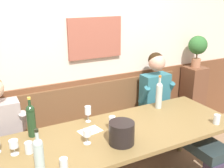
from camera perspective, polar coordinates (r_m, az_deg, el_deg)
The scene contains 20 objects.
room_wall_back at distance 3.17m, azimuth -7.53°, elevation 8.00°, with size 6.80×0.12×2.80m.
wood_wainscot_panel at distance 3.41m, azimuth -6.60°, elevation -7.20°, with size 6.80×0.03×1.00m, color brown.
wall_bench at distance 3.34m, azimuth -5.11°, elevation -12.01°, with size 2.78×0.42×0.94m.
dining_table at distance 2.60m, azimuth 0.72°, elevation -11.72°, with size 2.48×0.86×0.73m.
person_right_seat at distance 2.66m, azimuth -21.75°, elevation -14.20°, with size 0.53×1.28×1.24m.
person_center_right_seat at distance 3.35m, azimuth 12.63°, elevation -5.59°, with size 0.47×1.29×1.28m.
ice_bucket at distance 2.36m, azimuth 2.06°, elevation -10.38°, with size 0.22×0.22×0.20m, color black.
wine_bottle_clear_water at distance 3.08m, azimuth 9.99°, elevation -2.16°, with size 0.07×0.07×0.39m.
wine_bottle_green_tall at distance 2.55m, azimuth -16.84°, elevation -7.24°, with size 0.08×0.08×0.38m.
wine_bottle_amber_mid at distance 2.09m, azimuth -15.36°, elevation -13.98°, with size 0.08×0.08×0.33m.
wine_glass_by_bottle at distance 2.35m, azimuth -20.21°, elevation -12.03°, with size 0.07×0.07×0.13m.
wine_glass_center_front at distance 2.74m, azimuth -5.16°, elevation -5.79°, with size 0.06×0.06×0.17m.
wine_glass_mid_left at distance 2.57m, azimuth -0.05°, elevation -7.92°, with size 0.06×0.06×0.14m.
wine_glass_left_end at distance 2.37m, azimuth -5.37°, elevation -10.42°, with size 0.07×0.07×0.14m.
water_tumbler_left at distance 2.91m, azimuth 21.42°, elevation -7.02°, with size 0.06×0.06×0.10m, color silver.
water_tumbler_right at distance 2.13m, azimuth -10.25°, elevation -16.22°, with size 0.06×0.06×0.08m, color silver.
water_tumbler_center at distance 2.35m, azimuth -17.31°, elevation -12.82°, with size 0.07×0.07×0.10m, color silver.
tasting_sheet_left_guest at distance 2.61m, azimuth -4.70°, elevation -9.92°, with size 0.21×0.15×0.00m, color white.
corner_pedestal at distance 4.14m, azimuth 16.72°, elevation -3.18°, with size 0.28×0.28×0.99m, color brown.
potted_plant at distance 3.92m, azimuth 17.78°, elevation 7.53°, with size 0.26×0.26×0.44m.
Camera 1 is at (-1.07, -1.84, 1.98)m, focal length 42.92 mm.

